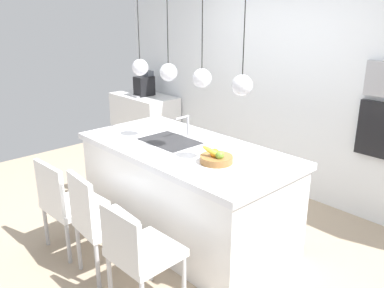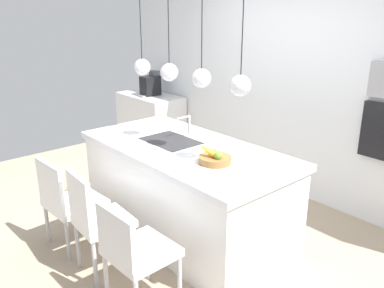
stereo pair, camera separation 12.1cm
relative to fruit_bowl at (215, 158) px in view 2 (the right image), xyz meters
name	(u,v)px [view 2 (the right image)]	position (x,y,z in m)	size (l,w,h in m)	color
floor	(186,232)	(-0.49, 0.09, -0.97)	(6.60, 6.60, 0.00)	tan
back_wall	(293,86)	(-0.49, 1.74, 0.33)	(6.00, 0.10, 2.60)	white
kitchen_island	(185,190)	(-0.49, 0.09, -0.50)	(2.17, 1.07, 0.92)	white
sink_basin	(171,141)	(-0.71, 0.09, -0.05)	(0.56, 0.40, 0.02)	#2D2D30
faucet	(187,123)	(-0.71, 0.30, 0.10)	(0.02, 0.17, 0.22)	silver
fruit_bowl	(215,158)	(0.00, 0.00, 0.00)	(0.28, 0.28, 0.16)	#9E6B38
side_counter	(151,121)	(-2.89, 1.37, -0.54)	(1.10, 0.60, 0.86)	white
coffee_machine	(150,85)	(-2.87, 1.37, 0.06)	(0.20, 0.35, 0.38)	black
chair_near	(68,199)	(-1.02, -0.89, -0.48)	(0.50, 0.50, 0.89)	white
chair_middle	(96,218)	(-0.48, -0.89, -0.44)	(0.44, 0.45, 0.93)	white
chair_far	(134,250)	(0.09, -0.89, -0.47)	(0.47, 0.47, 0.86)	silver
pendant_light_left	(142,67)	(-1.17, 0.09, 0.63)	(0.17, 0.17, 0.77)	silver
pendant_light_center_left	(169,72)	(-0.72, 0.09, 0.63)	(0.17, 0.17, 0.77)	silver
pendant_light_center_right	(202,78)	(-0.27, 0.09, 0.63)	(0.17, 0.17, 0.77)	silver
pendant_light_right	(240,85)	(0.18, 0.09, 0.63)	(0.17, 0.17, 0.77)	silver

